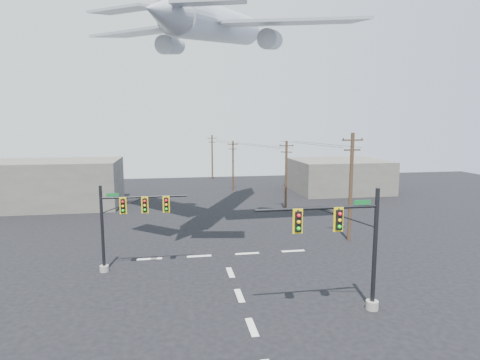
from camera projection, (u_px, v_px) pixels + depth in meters
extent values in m
plane|color=black|center=(252.00, 327.00, 21.45)|extent=(120.00, 120.00, 0.00)
cube|color=beige|center=(252.00, 327.00, 21.45)|extent=(0.40, 2.00, 0.01)
cube|color=beige|center=(239.00, 296.00, 25.36)|extent=(0.40, 2.00, 0.01)
cube|color=beige|center=(230.00, 272.00, 29.26)|extent=(0.40, 2.00, 0.01)
cube|color=beige|center=(149.00, 259.00, 32.17)|extent=(2.00, 0.40, 0.01)
cube|color=beige|center=(199.00, 256.00, 32.83)|extent=(2.00, 0.40, 0.01)
cube|color=beige|center=(247.00, 253.00, 33.49)|extent=(2.00, 0.40, 0.01)
cube|color=beige|center=(293.00, 251.00, 34.16)|extent=(2.00, 0.40, 0.01)
cylinder|color=gray|center=(372.00, 305.00, 23.49)|extent=(0.72, 0.72, 0.52)
cylinder|color=black|center=(375.00, 250.00, 23.01)|extent=(0.25, 0.25, 7.21)
cylinder|color=black|center=(318.00, 208.00, 22.06)|extent=(7.05, 0.16, 0.16)
cylinder|color=black|center=(347.00, 218.00, 22.44)|extent=(3.73, 0.08, 0.08)
cube|color=black|center=(338.00, 220.00, 22.20)|extent=(0.35, 0.31, 1.13)
cube|color=yellow|center=(338.00, 220.00, 22.22)|extent=(0.57, 0.04, 1.39)
sphere|color=red|center=(340.00, 214.00, 21.97)|extent=(0.21, 0.21, 0.21)
sphere|color=#FFA60D|center=(340.00, 220.00, 22.03)|extent=(0.21, 0.21, 0.21)
sphere|color=#0CCD1B|center=(340.00, 227.00, 22.08)|extent=(0.21, 0.21, 0.21)
cube|color=black|center=(298.00, 221.00, 21.81)|extent=(0.35, 0.31, 1.13)
cube|color=yellow|center=(298.00, 221.00, 21.83)|extent=(0.57, 0.04, 1.39)
sphere|color=red|center=(299.00, 216.00, 21.58)|extent=(0.21, 0.21, 0.21)
sphere|color=#FFA60D|center=(299.00, 222.00, 21.64)|extent=(0.21, 0.21, 0.21)
sphere|color=#0CCD1B|center=(299.00, 229.00, 21.69)|extent=(0.21, 0.21, 0.21)
cube|color=#0D5F22|center=(362.00, 202.00, 22.39)|extent=(0.98, 0.04, 0.27)
cylinder|color=gray|center=(104.00, 269.00, 29.43)|extent=(0.64, 0.64, 0.46)
cylinder|color=black|center=(102.00, 229.00, 29.00)|extent=(0.22, 0.22, 6.40)
cylinder|color=black|center=(145.00, 197.00, 29.19)|extent=(6.14, 0.15, 0.15)
cylinder|color=black|center=(123.00, 205.00, 29.01)|extent=(3.26, 0.07, 0.07)
cube|color=black|center=(123.00, 206.00, 28.88)|extent=(0.31, 0.27, 1.01)
cube|color=yellow|center=(123.00, 206.00, 28.90)|extent=(0.50, 0.04, 1.24)
sphere|color=red|center=(123.00, 202.00, 28.68)|extent=(0.18, 0.18, 0.18)
sphere|color=#FFA60D|center=(123.00, 206.00, 28.73)|extent=(0.18, 0.18, 0.18)
sphere|color=#0CCD1B|center=(123.00, 211.00, 28.77)|extent=(0.18, 0.18, 0.18)
cube|color=black|center=(145.00, 205.00, 29.13)|extent=(0.31, 0.27, 1.01)
cube|color=yellow|center=(145.00, 205.00, 29.15)|extent=(0.50, 0.04, 1.24)
sphere|color=red|center=(145.00, 201.00, 28.94)|extent=(0.18, 0.18, 0.18)
sphere|color=#FFA60D|center=(145.00, 205.00, 28.98)|extent=(0.18, 0.18, 0.18)
sphere|color=#0CCD1B|center=(145.00, 210.00, 29.03)|extent=(0.18, 0.18, 0.18)
cube|color=black|center=(166.00, 204.00, 29.39)|extent=(0.31, 0.27, 1.01)
cube|color=yellow|center=(166.00, 204.00, 29.41)|extent=(0.50, 0.04, 1.24)
sphere|color=red|center=(166.00, 200.00, 29.19)|extent=(0.18, 0.18, 0.18)
sphere|color=#FFA60D|center=(166.00, 205.00, 29.24)|extent=(0.18, 0.18, 0.18)
sphere|color=#0CCD1B|center=(166.00, 209.00, 29.28)|extent=(0.18, 0.18, 0.18)
cube|color=#0D5F22|center=(112.00, 195.00, 28.73)|extent=(0.87, 0.04, 0.24)
cylinder|color=#49301F|center=(351.00, 187.00, 36.58)|extent=(0.33, 0.33, 9.96)
cube|color=#49301F|center=(353.00, 140.00, 35.97)|extent=(1.99, 0.14, 0.13)
cube|color=#49301F|center=(352.00, 150.00, 36.09)|extent=(1.55, 0.14, 0.13)
cylinder|color=black|center=(343.00, 139.00, 35.80)|extent=(0.11, 0.11, 0.13)
cylinder|color=black|center=(353.00, 139.00, 35.95)|extent=(0.11, 0.11, 0.13)
cylinder|color=black|center=(362.00, 139.00, 36.10)|extent=(0.11, 0.11, 0.13)
cylinder|color=#49301F|center=(286.00, 176.00, 49.37)|extent=(0.29, 0.29, 8.64)
cube|color=#49301F|center=(287.00, 146.00, 48.84)|extent=(1.67, 0.74, 0.12)
cube|color=#49301F|center=(286.00, 152.00, 48.95)|extent=(1.31, 0.60, 0.12)
cylinder|color=black|center=(280.00, 145.00, 48.98)|extent=(0.10, 0.10, 0.12)
cylinder|color=black|center=(287.00, 145.00, 48.82)|extent=(0.10, 0.10, 0.12)
cylinder|color=black|center=(293.00, 145.00, 48.67)|extent=(0.10, 0.10, 0.12)
cylinder|color=#49301F|center=(233.00, 166.00, 63.57)|extent=(0.27, 0.27, 7.99)
cube|color=#49301F|center=(233.00, 144.00, 63.08)|extent=(1.64, 0.16, 0.11)
cube|color=#49301F|center=(233.00, 149.00, 63.18)|extent=(1.27, 0.15, 0.11)
cylinder|color=black|center=(228.00, 144.00, 62.97)|extent=(0.09, 0.09, 0.11)
cylinder|color=black|center=(233.00, 144.00, 63.07)|extent=(0.09, 0.09, 0.11)
cylinder|color=black|center=(238.00, 144.00, 63.16)|extent=(0.09, 0.09, 0.11)
cylinder|color=#49301F|center=(212.00, 157.00, 77.14)|extent=(0.29, 0.29, 8.47)
cube|color=#49301F|center=(212.00, 138.00, 76.62)|extent=(1.71, 0.62, 0.12)
cube|color=#49301F|center=(212.00, 142.00, 76.73)|extent=(1.34, 0.50, 0.12)
cylinder|color=black|center=(208.00, 138.00, 76.70)|extent=(0.10, 0.10, 0.12)
cylinder|color=black|center=(212.00, 138.00, 76.61)|extent=(0.10, 0.10, 0.12)
cylinder|color=black|center=(216.00, 138.00, 76.51)|extent=(0.10, 0.10, 0.12)
cylinder|color=black|center=(307.00, 144.00, 42.27)|extent=(2.15, 13.39, 0.03)
cylinder|color=black|center=(251.00, 145.00, 55.84)|extent=(4.27, 15.25, 0.03)
cylinder|color=black|center=(217.00, 141.00, 69.73)|extent=(1.97, 14.27, 0.03)
cylinder|color=black|center=(322.00, 144.00, 42.55)|extent=(2.37, 13.39, 0.03)
cylinder|color=black|center=(262.00, 145.00, 56.09)|extent=(4.37, 15.25, 0.03)
cylinder|color=black|center=(226.00, 141.00, 69.98)|extent=(1.86, 14.27, 0.03)
cylinder|color=#AFB5BB|center=(219.00, 25.00, 39.09)|extent=(11.92, 20.35, 6.38)
cone|color=#AFB5BB|center=(251.00, 32.00, 50.73)|extent=(5.12, 5.96, 3.94)
cone|color=#AFB5BB|center=(162.00, 11.00, 27.45)|extent=(4.81, 5.78, 3.62)
cube|color=#AFB5BB|center=(145.00, 32.00, 39.81)|extent=(12.07, 13.21, 0.95)
cube|color=#AFB5BB|center=(292.00, 22.00, 35.90)|extent=(13.37, 4.67, 0.95)
cylinder|color=#AFB5BB|center=(170.00, 45.00, 40.40)|extent=(3.18, 3.98, 2.32)
cylinder|color=#AFB5BB|center=(270.00, 39.00, 37.66)|extent=(3.18, 3.98, 2.32)
cube|color=#AFB5BB|center=(123.00, 10.00, 28.73)|extent=(5.38, 5.04, 0.52)
cube|color=#AFB5BB|center=(209.00, 2.00, 26.98)|extent=(5.45, 3.14, 0.52)
cube|color=#656259|center=(48.00, 184.00, 51.86)|extent=(18.00, 10.00, 6.00)
cube|color=#656259|center=(338.00, 175.00, 63.78)|extent=(14.00, 12.00, 5.00)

